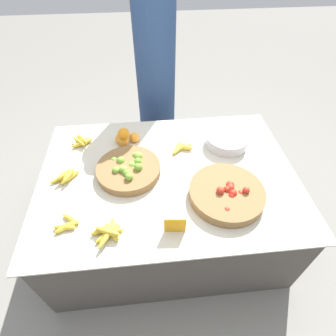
% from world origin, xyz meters
% --- Properties ---
extents(ground_plane, '(12.00, 12.00, 0.00)m').
position_xyz_m(ground_plane, '(0.00, 0.00, 0.00)').
color(ground_plane, gray).
extents(market_table, '(1.63, 1.17, 0.63)m').
position_xyz_m(market_table, '(0.00, 0.00, 0.32)').
color(market_table, '#4C4742').
rests_on(market_table, ground_plane).
extents(lime_bowl, '(0.40, 0.40, 0.10)m').
position_xyz_m(lime_bowl, '(-0.25, 0.03, 0.66)').
color(lime_bowl, olive).
rests_on(lime_bowl, market_table).
extents(tomato_basket, '(0.44, 0.44, 0.10)m').
position_xyz_m(tomato_basket, '(0.32, -0.22, 0.66)').
color(tomato_basket, olive).
rests_on(tomato_basket, market_table).
extents(orange_pile, '(0.17, 0.11, 0.14)m').
position_xyz_m(orange_pile, '(-0.27, 0.32, 0.70)').
color(orange_pile, orange).
rests_on(orange_pile, market_table).
extents(metal_bowl, '(0.30, 0.30, 0.08)m').
position_xyz_m(metal_bowl, '(0.44, 0.25, 0.67)').
color(metal_bowl, '#B7B7BF').
rests_on(metal_bowl, market_table).
extents(price_sign, '(0.11, 0.02, 0.11)m').
position_xyz_m(price_sign, '(-0.01, -0.42, 0.69)').
color(price_sign, orange).
rests_on(price_sign, market_table).
extents(banana_bunch_front_center, '(0.18, 0.20, 0.06)m').
position_xyz_m(banana_bunch_front_center, '(-0.35, -0.40, 0.65)').
color(banana_bunch_front_center, gold).
rests_on(banana_bunch_front_center, market_table).
extents(banana_bunch_middle_left, '(0.14, 0.14, 0.03)m').
position_xyz_m(banana_bunch_middle_left, '(-0.57, -0.34, 0.65)').
color(banana_bunch_middle_left, gold).
rests_on(banana_bunch_middle_left, market_table).
extents(banana_bunch_front_left, '(0.15, 0.15, 0.05)m').
position_xyz_m(banana_bunch_front_left, '(-0.58, 0.36, 0.65)').
color(banana_bunch_front_left, gold).
rests_on(banana_bunch_front_left, market_table).
extents(banana_bunch_back_center, '(0.18, 0.13, 0.06)m').
position_xyz_m(banana_bunch_back_center, '(-0.63, 0.01, 0.66)').
color(banana_bunch_back_center, gold).
rests_on(banana_bunch_back_center, market_table).
extents(banana_bunch_front_right, '(0.16, 0.14, 0.04)m').
position_xyz_m(banana_bunch_front_right, '(0.12, 0.22, 0.65)').
color(banana_bunch_front_right, gold).
rests_on(banana_bunch_front_right, market_table).
extents(vendor_person, '(0.33, 0.33, 1.71)m').
position_xyz_m(vendor_person, '(-0.01, 0.98, 0.79)').
color(vendor_person, navy).
rests_on(vendor_person, ground_plane).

